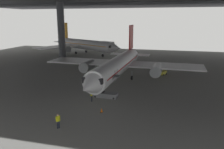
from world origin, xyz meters
TOP-DOWN VIEW (x-y plane):
  - ground_plane at (0.00, 0.00)m, footprint 110.00×110.00m
  - airplane_main at (0.83, 5.49)m, footprint 31.74×32.96m
  - boarding_stairs at (1.03, -3.71)m, footprint 4.04×1.63m
  - crew_worker_near_nose at (-1.21, -15.00)m, footprint 0.37×0.48m
  - crew_worker_by_stairs at (-0.52, -6.10)m, footprint 0.39×0.47m
  - airplane_distant at (-18.73, 37.66)m, footprint 30.47×30.80m
  - traffic_cone_orange at (2.11, -9.54)m, footprint 0.36×0.36m
  - baggage_tug at (8.86, 13.11)m, footprint 1.92×2.48m

SIDE VIEW (x-z plane):
  - ground_plane at x=0.00m, z-range 0.00..0.00m
  - traffic_cone_orange at x=2.11m, z-range -0.01..0.59m
  - baggage_tug at x=8.86m, z-range 0.08..0.98m
  - boarding_stairs at x=1.03m, z-range -1.51..2.94m
  - crew_worker_near_nose at x=-1.21m, z-range 0.12..1.82m
  - crew_worker_by_stairs at x=-0.52m, z-range 0.13..1.89m
  - airplane_main at x=0.83m, z-range -1.97..8.51m
  - airplane_distant at x=-18.73m, z-range -1.99..8.55m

